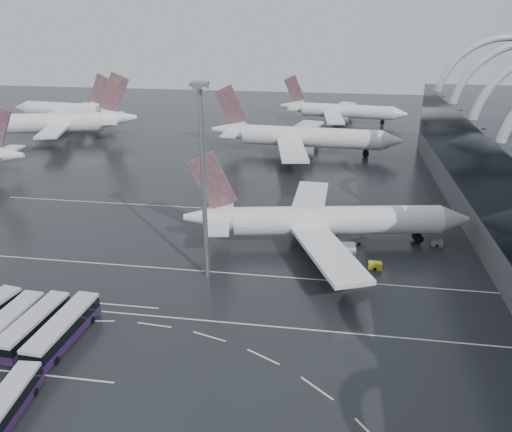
# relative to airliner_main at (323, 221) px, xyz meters

# --- Properties ---
(ground) EXTENTS (420.00, 420.00, 0.00)m
(ground) POSITION_rel_airliner_main_xyz_m (-13.12, -25.86, -4.51)
(ground) COLOR black
(ground) RESTS_ON ground
(lane_marking_near) EXTENTS (120.00, 0.25, 0.01)m
(lane_marking_near) POSITION_rel_airliner_main_xyz_m (-13.12, -27.86, -4.50)
(lane_marking_near) COLOR silver
(lane_marking_near) RESTS_ON ground
(lane_marking_mid) EXTENTS (120.00, 0.25, 0.01)m
(lane_marking_mid) POSITION_rel_airliner_main_xyz_m (-13.12, -13.86, -4.50)
(lane_marking_mid) COLOR silver
(lane_marking_mid) RESTS_ON ground
(lane_marking_far) EXTENTS (120.00, 0.25, 0.01)m
(lane_marking_far) POSITION_rel_airliner_main_xyz_m (-13.12, 14.14, -4.50)
(lane_marking_far) COLOR silver
(lane_marking_far) RESTS_ON ground
(bus_bay_line_south) EXTENTS (28.00, 0.25, 0.01)m
(bus_bay_line_south) POSITION_rel_airliner_main_xyz_m (-37.12, -41.86, -4.50)
(bus_bay_line_south) COLOR silver
(bus_bay_line_south) RESTS_ON ground
(bus_bay_line_north) EXTENTS (28.00, 0.25, 0.01)m
(bus_bay_line_north) POSITION_rel_airliner_main_xyz_m (-37.12, -25.86, -4.50)
(bus_bay_line_north) COLOR silver
(bus_bay_line_north) RESTS_ON ground
(airliner_main) EXTENTS (53.03, 45.92, 18.00)m
(airliner_main) POSITION_rel_airliner_main_xyz_m (0.00, 0.00, 0.00)
(airliner_main) COLOR white
(airliner_main) RESTS_ON ground
(airliner_gate_b) EXTENTS (57.66, 51.86, 20.04)m
(airliner_gate_b) POSITION_rel_airliner_main_xyz_m (-8.18, 62.68, 0.51)
(airliner_gate_b) COLOR white
(airliner_gate_b) RESTS_ON ground
(airliner_gate_c) EXTENTS (48.81, 44.69, 17.38)m
(airliner_gate_c) POSITION_rel_airliner_main_xyz_m (3.72, 110.00, -0.16)
(airliner_gate_c) COLOR white
(airliner_gate_c) RESTS_ON ground
(jet_remote_mid) EXTENTS (49.97, 40.55, 21.95)m
(jet_remote_mid) POSITION_rel_airliner_main_xyz_m (-87.95, 68.97, 1.16)
(jet_remote_mid) COLOR white
(jet_remote_mid) RESTS_ON ground
(jet_remote_far) EXTENTS (44.19, 35.65, 19.23)m
(jet_remote_far) POSITION_rel_airliner_main_xyz_m (-99.78, 93.10, 0.46)
(jet_remote_far) COLOR white
(jet_remote_far) RESTS_ON ground
(bus_row_near_b) EXTENTS (3.68, 13.34, 3.25)m
(bus_row_near_b) POSITION_rel_airliner_main_xyz_m (-40.79, -35.51, -2.72)
(bus_row_near_b) COLOR #22133C
(bus_row_near_b) RESTS_ON ground
(bus_row_near_c) EXTENTS (3.87, 13.14, 3.19)m
(bus_row_near_c) POSITION_rel_airliner_main_xyz_m (-37.22, -34.84, -2.75)
(bus_row_near_c) COLOR #22133C
(bus_row_near_c) RESTS_ON ground
(bus_row_near_d) EXTENTS (3.95, 14.09, 3.43)m
(bus_row_near_d) POSITION_rel_airliner_main_xyz_m (-32.76, -35.26, -2.62)
(bus_row_near_d) COLOR #22133C
(bus_row_near_d) RESTS_ON ground
(bus_row_far_c) EXTENTS (3.70, 12.45, 3.02)m
(bus_row_far_c) POSITION_rel_airliner_main_xyz_m (-32.07, -49.24, -2.85)
(bus_row_far_c) COLOR #22133C
(bus_row_far_c) RESTS_ON ground
(floodlight_mast) EXTENTS (2.40, 2.40, 31.27)m
(floodlight_mast) POSITION_rel_airliner_main_xyz_m (-18.27, -15.37, 15.16)
(floodlight_mast) COLOR gray
(floodlight_mast) RESTS_ON ground
(gse_cart_belly_a) EXTENTS (2.23, 1.32, 1.22)m
(gse_cart_belly_a) POSITION_rel_airliner_main_xyz_m (9.24, -8.70, -3.90)
(gse_cart_belly_a) COLOR yellow
(gse_cart_belly_a) RESTS_ON ground
(gse_cart_belly_b) EXTENTS (2.13, 1.26, 1.16)m
(gse_cart_belly_b) POSITION_rel_airliner_main_xyz_m (7.01, 0.88, -3.93)
(gse_cart_belly_b) COLOR slate
(gse_cart_belly_b) RESTS_ON ground
(gse_cart_belly_d) EXTENTS (2.12, 1.25, 1.16)m
(gse_cart_belly_d) POSITION_rel_airliner_main_xyz_m (21.26, 2.25, -3.93)
(gse_cart_belly_d) COLOR slate
(gse_cart_belly_d) RESTS_ON ground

